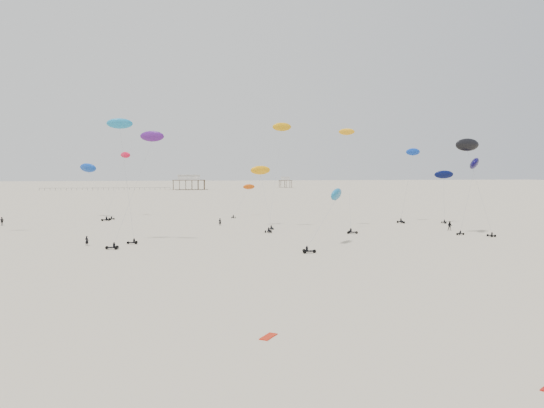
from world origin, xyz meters
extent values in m
plane|color=beige|center=(0.00, 200.00, 0.00)|extent=(900.00, 900.00, 0.00)
cube|color=brown|center=(-10.00, 350.00, 6.15)|extent=(21.00, 13.00, 0.30)
cube|color=silver|center=(-10.00, 350.00, 7.90)|extent=(14.00, 8.40, 3.20)
cube|color=#B2B2AD|center=(-10.00, 350.00, 9.65)|extent=(15.00, 9.00, 0.30)
cube|color=brown|center=(60.00, 380.00, 5.15)|extent=(9.00, 7.00, 0.30)
cube|color=silver|center=(60.00, 380.00, 6.50)|extent=(5.60, 4.20, 2.40)
cube|color=#B2B2AD|center=(60.00, 380.00, 7.85)|extent=(6.00, 4.50, 0.30)
cube|color=black|center=(-62.00, 350.00, 1.45)|extent=(80.00, 0.10, 0.10)
cylinder|color=gray|center=(46.86, 118.45, 5.69)|extent=(0.03, 0.03, 10.26)
ellipsoid|color=#040B39|center=(47.05, 119.26, 11.59)|extent=(4.81, 2.28, 2.32)
cylinder|color=gray|center=(1.11, 143.68, 4.03)|extent=(0.03, 0.03, 11.20)
ellipsoid|color=#D34E0B|center=(3.65, 147.32, 8.04)|extent=(3.48, 1.72, 1.65)
cylinder|color=gray|center=(38.91, 121.68, 8.58)|extent=(0.03, 0.03, 16.39)
ellipsoid|color=#0D39B4|center=(40.95, 123.28, 17.08)|extent=(4.29, 2.28, 1.99)
cylinder|color=gray|center=(4.63, 110.54, 10.98)|extent=(0.03, 0.03, 22.39)
ellipsoid|color=orange|center=(6.72, 114.56, 21.97)|extent=(4.36, 1.96, 2.07)
cylinder|color=gray|center=(-36.03, 145.34, 6.40)|extent=(0.03, 0.03, 15.90)
ellipsoid|color=#0D3CAB|center=(-39.43, 149.63, 13.25)|extent=(6.29, 5.97, 3.04)
cylinder|color=gray|center=(-24.20, 95.48, 10.28)|extent=(0.03, 0.03, 19.55)
ellipsoid|color=#1984C0|center=(-25.28, 96.89, 20.69)|extent=(4.49, 2.07, 2.22)
cylinder|color=gray|center=(19.97, 108.44, 10.63)|extent=(0.03, 0.03, 23.77)
ellipsoid|color=#F7A514|center=(21.41, 114.92, 21.13)|extent=(3.89, 3.13, 1.80)
cylinder|color=gray|center=(-31.67, 144.39, 8.43)|extent=(0.03, 0.03, 20.25)
ellipsoid|color=red|center=(-29.78, 150.74, 16.77)|extent=(3.57, 3.51, 1.81)
cylinder|color=gray|center=(40.42, 97.09, 6.78)|extent=(0.03, 0.03, 12.90)
ellipsoid|color=#09043A|center=(42.17, 97.76, 13.95)|extent=(4.98, 5.99, 2.79)
cylinder|color=gray|center=(7.60, 83.67, 4.21)|extent=(0.03, 0.03, 13.08)
ellipsoid|color=#1670AA|center=(11.07, 88.02, 8.53)|extent=(4.12, 5.14, 2.43)
cylinder|color=gray|center=(41.75, 95.17, 8.59)|extent=(0.03, 0.03, 16.85)
ellipsoid|color=black|center=(40.45, 97.57, 17.59)|extent=(5.98, 3.07, 2.74)
cylinder|color=gray|center=(3.40, 116.03, 6.21)|extent=(0.03, 0.03, 13.91)
ellipsoid|color=#F9A30D|center=(2.85, 120.17, 12.63)|extent=(5.08, 2.92, 2.38)
cylinder|color=gray|center=(-22.77, 92.23, 9.23)|extent=(0.03, 0.03, 19.55)
ellipsoid|color=#4F1679|center=(-19.77, 96.07, 18.50)|extent=(4.75, 3.20, 2.21)
imported|color=black|center=(-30.51, 93.07, 0.00)|extent=(0.81, 0.63, 1.98)
imported|color=black|center=(40.68, 104.08, 0.00)|extent=(1.28, 1.16, 2.28)
imported|color=black|center=(-55.39, 130.53, 0.00)|extent=(1.46, 0.99, 2.26)
imported|color=black|center=(-6.24, 122.01, 0.00)|extent=(0.73, 0.52, 1.97)
cube|color=red|center=(-8.47, 40.20, 0.00)|extent=(1.62, 1.87, 0.07)
camera|label=1|loc=(-14.86, 1.37, 12.61)|focal=35.00mm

